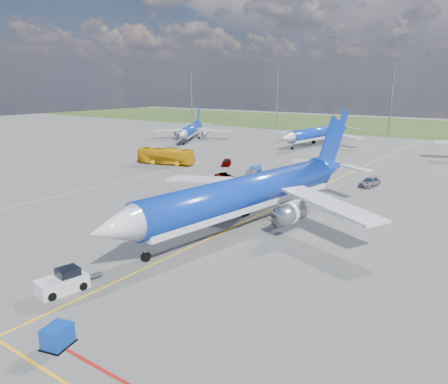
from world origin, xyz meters
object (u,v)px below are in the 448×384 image
Objects in this scene: service_car_b at (226,176)px; service_car_a at (226,162)px; main_airliner at (246,226)px; baggage_tug_c at (254,170)px; bg_jet_nw at (191,140)px; service_car_c at (370,182)px; uld_container at (57,336)px; bg_jet_nnw at (316,145)px; apron_bus at (166,156)px; pushback_tug at (63,282)px.

service_car_a is at bearing 55.08° from service_car_b.
baggage_tug_c is (-15.65, 27.17, 0.56)m from main_airliner.
main_airliner reaches higher than bg_jet_nw.
service_car_c is 21.31m from baggage_tug_c.
bg_jet_nw is 56.36m from service_car_b.
service_car_b is (-19.92, 47.07, -0.07)m from uld_container.
bg_jet_nw is 51.90m from baggage_tug_c.
service_car_a is at bearing -86.84° from bg_jet_nnw.
apron_bus is (21.30, -33.92, 1.71)m from bg_jet_nw.
service_car_a is at bearing 136.39° from main_airliner.
service_car_b is (-13.50, 42.13, -0.12)m from pushback_tug.
main_airliner is at bearing -78.81° from service_car_a.
main_airliner reaches higher than uld_container.
apron_bus is 2.22× the size of baggage_tug_c.
bg_jet_nw is 69.20m from service_car_c.
service_car_b is 8.02m from baggage_tug_c.
service_car_a is 9.37m from baggage_tug_c.
bg_jet_nw is 5.93× the size of pushback_tug.
bg_jet_nnw reaches higher than pushback_tug.
main_airliner is 8.80× the size of service_car_c.
bg_jet_nnw is at bearing 58.99° from service_car_a.
apron_bus reaches higher than service_car_c.
apron_bus is (-13.80, -45.33, 1.71)m from bg_jet_nnw.
main_airliner is 23.16m from pushback_tug.
baggage_tug_c is at bearing -48.49° from service_car_a.
bg_jet_nnw is 49.26m from service_car_c.
service_car_c is 0.91× the size of baggage_tug_c.
apron_bus is at bearing 111.77° from uld_container.
service_car_c is (2.28, 56.90, 0.03)m from uld_container.
service_car_c is at bearing 86.89° from main_airliner.
pushback_tug is at bearing -71.81° from bg_jet_nnw.
uld_container is (60.34, -86.35, 0.70)m from bg_jet_nw.
bg_jet_nnw reaches higher than service_car_a.
service_car_a is (-21.27, 53.47, -0.04)m from pushback_tug.
service_car_c is at bearing -98.46° from apron_bus.
apron_bus is 19.88m from service_car_b.
baggage_tug_c is (20.09, 2.61, -1.15)m from apron_bus.
service_car_a is (-2.46, -39.35, 0.71)m from bg_jet_nnw.
apron_bus reaches higher than service_car_b.
main_airliner reaches higher than service_car_a.
main_airliner reaches higher than service_car_b.
main_airliner is 31.36m from baggage_tug_c.
uld_container is 56.95m from service_car_c.
bg_jet_nw reaches higher than baggage_tug_c.
service_car_b is (-16.62, 19.20, 0.63)m from main_airliner.
service_car_a is at bearing -69.95° from bg_jet_nw.
pushback_tug is 0.46× the size of apron_bus.
service_car_c is (22.21, 9.83, 0.10)m from service_car_b.
bg_jet_nnw is at bearing -11.39° from bg_jet_nw.
service_car_b is 0.90× the size of service_car_c.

